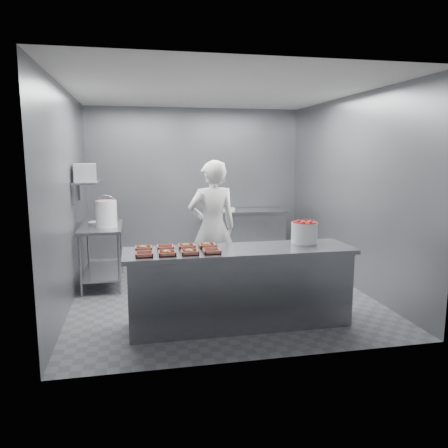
{
  "coord_description": "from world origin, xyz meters",
  "views": [
    {
      "loc": [
        -1.14,
        -6.03,
        1.97
      ],
      "look_at": [
        0.05,
        -0.2,
        1.0
      ],
      "focal_mm": 35.0,
      "sensor_mm": 36.0,
      "label": 1
    }
  ],
  "objects": [
    {
      "name": "service_counter",
      "position": [
        0.0,
        -1.35,
        0.45
      ],
      "size": [
        2.6,
        0.7,
        0.9
      ],
      "color": "slate",
      "rests_on": "ground"
    },
    {
      "name": "worker",
      "position": [
        -0.1,
        -0.14,
        0.94
      ],
      "size": [
        0.73,
        0.53,
        1.87
      ],
      "primitive_type": "imported",
      "rotation": [
        0.0,
        0.0,
        3.27
      ],
      "color": "white",
      "rests_on": "ground"
    },
    {
      "name": "tray_2",
      "position": [
        -0.59,
        -1.5,
        0.92
      ],
      "size": [
        0.19,
        0.18,
        0.06
      ],
      "color": "tan",
      "rests_on": "service_counter"
    },
    {
      "name": "paper_stack",
      "position": [
        0.53,
        1.9,
        0.92
      ],
      "size": [
        0.34,
        0.28,
        0.05
      ],
      "primitive_type": "cube",
      "rotation": [
        0.0,
        0.0,
        -0.2
      ],
      "color": "silver",
      "rests_on": "back_counter"
    },
    {
      "name": "appliance",
      "position": [
        -1.82,
        0.43,
        1.69
      ],
      "size": [
        0.32,
        0.36,
        0.25
      ],
      "primitive_type": "cube",
      "rotation": [
        0.0,
        0.0,
        0.07
      ],
      "color": "gray",
      "rests_on": "wall_shelf"
    },
    {
      "name": "tray_0",
      "position": [
        -1.07,
        -1.5,
        0.92
      ],
      "size": [
        0.19,
        0.18,
        0.04
      ],
      "color": "tan",
      "rests_on": "service_counter"
    },
    {
      "name": "tray_3",
      "position": [
        -0.35,
        -1.5,
        0.92
      ],
      "size": [
        0.19,
        0.18,
        0.04
      ],
      "color": "tan",
      "rests_on": "service_counter"
    },
    {
      "name": "tray_7",
      "position": [
        -0.35,
        -1.2,
        0.92
      ],
      "size": [
        0.19,
        0.18,
        0.06
      ],
      "color": "tan",
      "rests_on": "service_counter"
    },
    {
      "name": "floor",
      "position": [
        0.0,
        0.0,
        0.0
      ],
      "size": [
        4.5,
        4.5,
        0.0
      ],
      "primitive_type": "plane",
      "color": "#4C4C51",
      "rests_on": "ground"
    },
    {
      "name": "glaze_bucket",
      "position": [
        -1.56,
        0.48,
        1.1
      ],
      "size": [
        0.32,
        0.3,
        0.47
      ],
      "color": "white",
      "rests_on": "prep_table"
    },
    {
      "name": "tray_6",
      "position": [
        -0.59,
        -1.2,
        0.92
      ],
      "size": [
        0.19,
        0.18,
        0.06
      ],
      "color": "tan",
      "rests_on": "service_counter"
    },
    {
      "name": "tray_5",
      "position": [
        -0.83,
        -1.2,
        0.92
      ],
      "size": [
        0.19,
        0.18,
        0.04
      ],
      "color": "tan",
      "rests_on": "service_counter"
    },
    {
      "name": "prep_table",
      "position": [
        -1.65,
        0.6,
        0.59
      ],
      "size": [
        0.6,
        1.2,
        0.9
      ],
      "color": "slate",
      "rests_on": "ground"
    },
    {
      "name": "ceiling",
      "position": [
        0.0,
        0.0,
        2.8
      ],
      "size": [
        4.5,
        4.5,
        0.0
      ],
      "primitive_type": "plane",
      "rotation": [
        3.14,
        0.0,
        0.0
      ],
      "color": "white",
      "rests_on": "wall_back"
    },
    {
      "name": "wall_shelf",
      "position": [
        -1.82,
        0.6,
        1.55
      ],
      "size": [
        0.35,
        0.9,
        0.03
      ],
      "primitive_type": "cube",
      "color": "slate",
      "rests_on": "wall_left"
    },
    {
      "name": "strawberry_tub",
      "position": [
        0.83,
        -1.2,
        1.04
      ],
      "size": [
        0.31,
        0.31,
        0.26
      ],
      "color": "white",
      "rests_on": "service_counter"
    },
    {
      "name": "rag",
      "position": [
        -1.64,
        0.9,
        0.91
      ],
      "size": [
        0.16,
        0.15,
        0.02
      ],
      "primitive_type": "cube",
      "rotation": [
        0.0,
        0.0,
        0.28
      ],
      "color": "#CCB28C",
      "rests_on": "prep_table"
    },
    {
      "name": "bucket_lid",
      "position": [
        -1.71,
        0.85,
        0.91
      ],
      "size": [
        0.34,
        0.34,
        0.02
      ],
      "primitive_type": "cylinder",
      "rotation": [
        0.0,
        0.0,
        -0.18
      ],
      "color": "white",
      "rests_on": "prep_table"
    },
    {
      "name": "wall_back",
      "position": [
        0.0,
        2.25,
        1.4
      ],
      "size": [
        4.0,
        0.04,
        2.8
      ],
      "primitive_type": "cube",
      "color": "slate",
      "rests_on": "ground"
    },
    {
      "name": "back_counter",
      "position": [
        0.9,
        1.9,
        0.45
      ],
      "size": [
        1.5,
        0.6,
        0.9
      ],
      "color": "slate",
      "rests_on": "ground"
    },
    {
      "name": "tray_1",
      "position": [
        -0.83,
        -1.5,
        0.92
      ],
      "size": [
        0.19,
        0.18,
        0.06
      ],
      "color": "tan",
      "rests_on": "service_counter"
    },
    {
      "name": "wall_left",
      "position": [
        -2.0,
        0.0,
        1.4
      ],
      "size": [
        0.04,
        4.5,
        2.8
      ],
      "primitive_type": "cube",
      "color": "slate",
      "rests_on": "ground"
    },
    {
      "name": "wall_right",
      "position": [
        2.0,
        0.0,
        1.4
      ],
      "size": [
        0.04,
        4.5,
        2.8
      ],
      "primitive_type": "cube",
      "color": "slate",
      "rests_on": "ground"
    },
    {
      "name": "tray_4",
      "position": [
        -1.07,
        -1.2,
        0.92
      ],
      "size": [
        0.19,
        0.18,
        0.06
      ],
      "color": "tan",
      "rests_on": "service_counter"
    }
  ]
}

